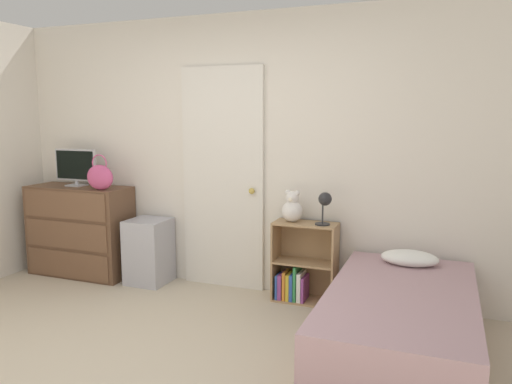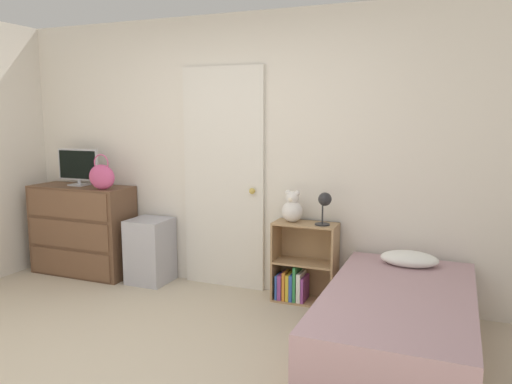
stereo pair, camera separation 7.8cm
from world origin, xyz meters
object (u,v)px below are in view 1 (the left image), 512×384
at_px(teddy_bear, 292,208).
at_px(bed, 400,324).
at_px(handbag, 100,177).
at_px(bookshelf, 301,270).
at_px(desk_lamp, 325,202).
at_px(storage_bin, 149,251).
at_px(tv, 76,167).
at_px(dresser, 80,231).

distance_m(teddy_bear, bed, 1.40).
height_order(handbag, bookshelf, handbag).
height_order(handbag, desk_lamp, handbag).
bearing_deg(handbag, teddy_bear, 6.05).
bearing_deg(storage_bin, handbag, -162.27).
xyz_separation_m(tv, bed, (3.30, -0.72, -0.88)).
bearing_deg(bed, dresser, 168.02).
bearing_deg(desk_lamp, teddy_bear, 172.22).
relative_size(dresser, tv, 2.17).
xyz_separation_m(teddy_bear, bed, (1.01, -0.78, -0.59)).
bearing_deg(storage_bin, dresser, -178.24).
height_order(handbag, bed, handbag).
distance_m(tv, bed, 3.49).
bearing_deg(dresser, desk_lamp, 1.00).
distance_m(storage_bin, desk_lamp, 1.84).
distance_m(dresser, desk_lamp, 2.59).
distance_m(tv, handbag, 0.44).
bearing_deg(tv, teddy_bear, 1.39).
xyz_separation_m(tv, desk_lamp, (2.59, 0.02, -0.21)).
relative_size(dresser, storage_bin, 1.69).
bearing_deg(tv, bed, -12.32).
bearing_deg(storage_bin, desk_lamp, 0.65).
relative_size(storage_bin, desk_lamp, 2.22).
distance_m(handbag, desk_lamp, 2.19).
relative_size(handbag, bookshelf, 0.49).
relative_size(handbag, storage_bin, 0.55).
xyz_separation_m(tv, handbag, (0.41, -0.14, -0.07)).
distance_m(tv, teddy_bear, 2.31).
bearing_deg(teddy_bear, dresser, -177.83).
bearing_deg(handbag, tv, 160.77).
bearing_deg(storage_bin, bookshelf, 2.45).
height_order(bookshelf, bed, bookshelf).
xyz_separation_m(dresser, handbag, (0.37, -0.11, 0.59)).
bearing_deg(bookshelf, dresser, -177.79).
bearing_deg(tv, dresser, -35.13).
xyz_separation_m(dresser, bed, (3.26, -0.69, -0.22)).
bearing_deg(teddy_bear, handbag, -173.95).
xyz_separation_m(desk_lamp, bed, (0.71, -0.73, -0.67)).
distance_m(storage_bin, bookshelf, 1.53).
distance_m(tv, bookshelf, 2.52).
bearing_deg(storage_bin, tv, 179.69).
bearing_deg(bed, desk_lamp, 134.02).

